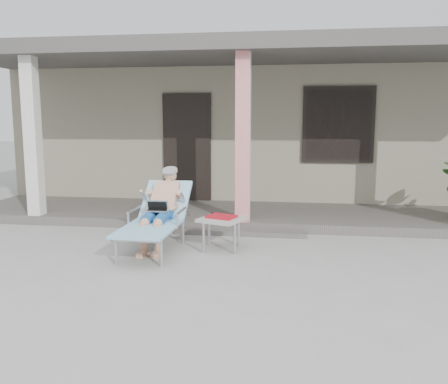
# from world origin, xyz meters

# --- Properties ---
(ground) EXTENTS (60.00, 60.00, 0.00)m
(ground) POSITION_xyz_m (0.00, 0.00, 0.00)
(ground) COLOR #9E9E99
(ground) RESTS_ON ground
(house) EXTENTS (10.40, 5.40, 3.30)m
(house) POSITION_xyz_m (0.00, 6.50, 1.67)
(house) COLOR gray
(house) RESTS_ON ground
(porch_deck) EXTENTS (10.00, 2.00, 0.15)m
(porch_deck) POSITION_xyz_m (0.00, 3.00, 0.07)
(porch_deck) COLOR #605B56
(porch_deck) RESTS_ON ground
(porch_overhang) EXTENTS (10.00, 2.30, 2.85)m
(porch_overhang) POSITION_xyz_m (0.00, 2.95, 2.79)
(porch_overhang) COLOR silver
(porch_overhang) RESTS_ON porch_deck
(porch_step) EXTENTS (2.00, 0.30, 0.07)m
(porch_step) POSITION_xyz_m (0.00, 1.85, 0.04)
(porch_step) COLOR #605B56
(porch_step) RESTS_ON ground
(lounger) EXTENTS (0.68, 1.77, 1.14)m
(lounger) POSITION_xyz_m (-1.03, 0.95, 0.70)
(lounger) COLOR #B7B7BC
(lounger) RESTS_ON ground
(side_table) EXTENTS (0.67, 0.67, 0.47)m
(side_table) POSITION_xyz_m (-0.16, 0.99, 0.40)
(side_table) COLOR #A8A8A3
(side_table) RESTS_ON ground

